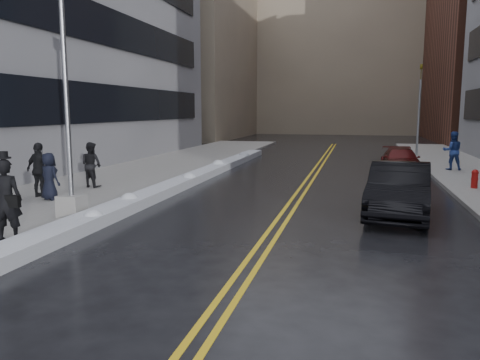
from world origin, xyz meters
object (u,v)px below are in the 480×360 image
Objects in this scene: fire_hydrant at (475,178)px; pedestrian_d at (40,170)px; pedestrian_b at (91,165)px; traffic_signal at (419,106)px; car_maroon at (401,160)px; lamppost at (68,132)px; pedestrian_east at (452,151)px; car_black at (399,190)px; pedestrian_c at (49,176)px; pedestrian_fedora at (6,200)px.

pedestrian_d is at bearing -159.30° from fire_hydrant.
pedestrian_d is (-0.56, -2.34, 0.07)m from pedestrian_b.
traffic_signal is at bearing 92.05° from fire_hydrant.
traffic_signal is 1.42× the size of car_maroon.
lamppost reaches higher than pedestrian_d.
car_maroon is (-2.27, 5.31, 0.07)m from fire_hydrant.
pedestrian_d is 19.15m from pedestrian_east.
car_black reaches higher than fire_hydrant.
lamppost is 3.31m from pedestrian_c.
lamppost is at bearing 45.18° from pedestrian_east.
car_maroon is at bearing 113.15° from fire_hydrant.
traffic_signal is 3.15× the size of pedestrian_fedora.
traffic_signal reaches higher than pedestrian_fedora.
pedestrian_fedora is at bearing 134.19° from pedestrian_c.
car_black is (-3.43, -10.94, -0.32)m from pedestrian_east.
car_black is (11.30, -1.74, -0.24)m from pedestrian_b.
car_black is at bearing -174.21° from pedestrian_b.
traffic_signal is 22.42m from pedestrian_b.
traffic_signal reaches higher than fire_hydrant.
fire_hydrant is at bearing 85.08° from pedestrian_east.
fire_hydrant is 0.38× the size of pedestrian_east.
pedestrian_c is 0.37× the size of car_maroon.
pedestrian_c is 18.88m from pedestrian_east.
traffic_signal is at bearing -106.49° from pedestrian_c.
pedestrian_b reaches higher than car_black.
pedestrian_fedora is at bearing -138.86° from fire_hydrant.
pedestrian_c is 0.82× the size of pedestrian_east.
pedestrian_b is at bearing -90.42° from pedestrian_fedora.
lamppost reaches higher than car_maroon.
pedestrian_c is at bearing 137.46° from lamppost.
car_maroon is (12.79, 11.00, -0.48)m from pedestrian_d.
pedestrian_fedora is 5.13m from pedestrian_c.
pedestrian_fedora is at bearing -87.84° from lamppost.
pedestrian_east reaches higher than pedestrian_c.
lamppost is at bearing -155.45° from car_black.
pedestrian_b is 2.69m from pedestrian_c.
pedestrian_fedora is at bearing 50.33° from pedestrian_east.
pedestrian_b is at bearing -166.99° from fire_hydrant.
pedestrian_b is 14.99m from car_maroon.
car_black is (11.23, 0.95, -0.15)m from pedestrian_c.
pedestrian_d is at bearing -170.29° from car_black.
lamppost is 4.03× the size of pedestrian_d.
pedestrian_d is 0.98× the size of pedestrian_east.
pedestrian_d reaches higher than pedestrian_c.
pedestrian_b is at bearing 178.06° from car_black.
pedestrian_b is 11.43m from car_black.
pedestrian_b reaches higher than fire_hydrant.
pedestrian_c is at bearing -139.25° from car_maroon.
car_maroon is (-1.77, -8.69, -2.79)m from traffic_signal.
pedestrian_c is (-14.44, -6.04, 0.39)m from fire_hydrant.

